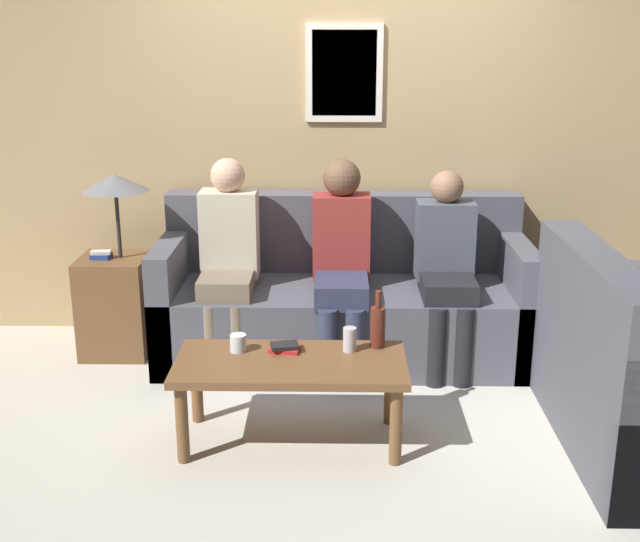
% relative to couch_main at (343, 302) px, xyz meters
% --- Properties ---
extents(ground_plane, '(16.00, 16.00, 0.00)m').
position_rel_couch_main_xyz_m(ground_plane, '(0.00, -0.52, -0.34)').
color(ground_plane, beige).
extents(wall_back, '(9.00, 0.08, 2.60)m').
position_rel_couch_main_xyz_m(wall_back, '(0.00, 0.46, 0.97)').
color(wall_back, tan).
rests_on(wall_back, ground_plane).
extents(couch_main, '(2.24, 0.87, 0.97)m').
position_rel_couch_main_xyz_m(couch_main, '(0.00, 0.00, 0.00)').
color(couch_main, '#4C4C56').
rests_on(couch_main, ground_plane).
extents(coffee_table, '(1.12, 0.53, 0.43)m').
position_rel_couch_main_xyz_m(coffee_table, '(-0.26, -1.14, 0.04)').
color(coffee_table, brown).
rests_on(coffee_table, ground_plane).
extents(side_table_with_lamp, '(0.46, 0.41, 1.14)m').
position_rel_couch_main_xyz_m(side_table_with_lamp, '(-1.41, -0.01, 0.08)').
color(side_table_with_lamp, brown).
rests_on(side_table_with_lamp, ground_plane).
extents(wine_bottle, '(0.08, 0.08, 0.29)m').
position_rel_couch_main_xyz_m(wine_bottle, '(0.16, -0.96, 0.21)').
color(wine_bottle, '#562319').
rests_on(wine_bottle, coffee_table).
extents(drinking_glass, '(0.08, 0.08, 0.09)m').
position_rel_couch_main_xyz_m(drinking_glass, '(-0.53, -1.03, 0.14)').
color(drinking_glass, silver).
rests_on(drinking_glass, coffee_table).
extents(book_stack, '(0.16, 0.12, 0.04)m').
position_rel_couch_main_xyz_m(book_stack, '(-0.30, -1.03, 0.12)').
color(book_stack, red).
rests_on(book_stack, coffee_table).
extents(soda_can, '(0.07, 0.07, 0.12)m').
position_rel_couch_main_xyz_m(soda_can, '(0.02, -1.02, 0.16)').
color(soda_can, '#BCBCC1').
rests_on(soda_can, coffee_table).
extents(person_left, '(0.34, 0.57, 1.24)m').
position_rel_couch_main_xyz_m(person_left, '(-0.69, -0.15, 0.35)').
color(person_left, '#756651').
rests_on(person_left, ground_plane).
extents(person_middle, '(0.34, 0.63, 1.24)m').
position_rel_couch_main_xyz_m(person_middle, '(-0.01, -0.17, 0.35)').
color(person_middle, '#2D334C').
rests_on(person_middle, ground_plane).
extents(person_right, '(0.34, 0.58, 1.17)m').
position_rel_couch_main_xyz_m(person_right, '(0.60, -0.18, 0.31)').
color(person_right, black).
rests_on(person_right, ground_plane).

